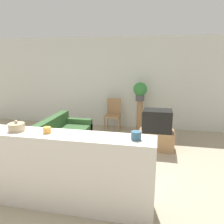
% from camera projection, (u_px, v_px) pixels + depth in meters
% --- Properties ---
extents(ground_plane, '(14.00, 14.00, 0.00)m').
position_uv_depth(ground_plane, '(67.00, 183.00, 3.73)').
color(ground_plane, tan).
extents(wall_back, '(9.00, 0.06, 2.70)m').
position_uv_depth(wall_back, '(110.00, 83.00, 6.68)').
color(wall_back, silver).
rests_on(wall_back, ground_plane).
extents(couch, '(0.86, 1.77, 0.72)m').
position_uv_depth(couch, '(62.00, 139.00, 5.05)').
color(couch, '#33562D').
rests_on(couch, ground_plane).
extents(tv_stand, '(0.80, 0.50, 0.44)m').
position_uv_depth(tv_stand, '(156.00, 140.00, 5.11)').
color(tv_stand, '#9E754C').
rests_on(tv_stand, ground_plane).
extents(television, '(0.66, 0.47, 0.50)m').
position_uv_depth(television, '(157.00, 121.00, 5.00)').
color(television, black).
rests_on(television, tv_stand).
extents(wooden_chair, '(0.44, 0.44, 0.94)m').
position_uv_depth(wooden_chair, '(113.00, 113.00, 6.40)').
color(wooden_chair, '#9E754C').
rests_on(wooden_chair, ground_plane).
extents(plant_stand, '(0.17, 0.17, 0.91)m').
position_uv_depth(plant_stand, '(139.00, 116.00, 6.30)').
color(plant_stand, '#9E754C').
rests_on(plant_stand, ground_plane).
extents(potted_plant, '(0.39, 0.39, 0.52)m').
position_uv_depth(potted_plant, '(140.00, 90.00, 6.12)').
color(potted_plant, '#4C4C51').
rests_on(potted_plant, plant_stand).
extents(foreground_counter, '(2.94, 0.44, 1.08)m').
position_uv_depth(foreground_counter, '(50.00, 169.00, 3.10)').
color(foreground_counter, silver).
rests_on(foreground_counter, ground_plane).
extents(decorative_bowl, '(0.22, 0.22, 0.16)m').
position_uv_depth(decorative_bowl, '(17.00, 127.00, 3.05)').
color(decorative_bowl, tan).
rests_on(decorative_bowl, foreground_counter).
extents(candle_jar, '(0.11, 0.11, 0.08)m').
position_uv_depth(candle_jar, '(47.00, 130.00, 2.96)').
color(candle_jar, gold).
rests_on(candle_jar, foreground_counter).
extents(coffee_tin, '(0.13, 0.13, 0.10)m').
position_uv_depth(coffee_tin, '(136.00, 135.00, 2.72)').
color(coffee_tin, '#335B75').
rests_on(coffee_tin, foreground_counter).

